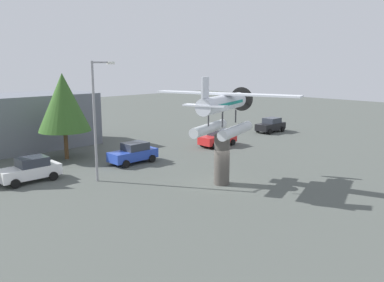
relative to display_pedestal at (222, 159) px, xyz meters
The scene contains 10 objects.
ground_plane 1.78m from the display_pedestal, ahead, with size 140.00×140.00×0.00m, color #4C514C.
display_pedestal is the anchor object (origin of this frame).
floatplane_monument 3.45m from the display_pedestal, 18.61° to the left, with size 7.20×10.21×4.00m.
car_near_white 13.76m from the display_pedestal, 133.32° to the left, with size 4.20×2.02×1.76m.
car_mid_blue 9.33m from the display_pedestal, 95.54° to the left, with size 4.20×2.02×1.76m.
car_far_red 13.18m from the display_pedestal, 43.33° to the left, with size 4.20×2.02×1.76m.
car_distant_black 22.87m from the display_pedestal, 26.33° to the left, with size 4.20×2.02×1.76m.
streetlight_primary 9.40m from the display_pedestal, 130.32° to the left, with size 1.84×0.28×8.55m.
storefront_building 22.60m from the display_pedestal, 103.07° to the left, with size 13.57×7.19×5.36m, color slate.
tree_east 15.60m from the display_pedestal, 106.33° to the left, with size 4.54×4.54×7.57m.
Camera 1 is at (-20.19, -17.86, 8.38)m, focal length 37.08 mm.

